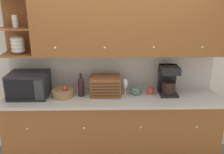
{
  "coord_description": "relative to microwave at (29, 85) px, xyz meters",
  "views": [
    {
      "loc": [
        -0.06,
        -3.36,
        2.27
      ],
      "look_at": [
        0.0,
        -0.21,
        1.2
      ],
      "focal_mm": 40.0,
      "sensor_mm": 36.0,
      "label": 1
    }
  ],
  "objects": [
    {
      "name": "ground_plane",
      "position": [
        1.1,
        0.26,
        -1.12
      ],
      "size": [
        24.0,
        24.0,
        0.0
      ],
      "primitive_type": "plane",
      "color": "slate"
    },
    {
      "name": "wall_back",
      "position": [
        1.1,
        0.29,
        0.18
      ],
      "size": [
        5.25,
        0.06,
        2.6
      ],
      "color": "silver",
      "rests_on": "ground_plane"
    },
    {
      "name": "counter_unit",
      "position": [
        1.1,
        -0.04,
        -0.64
      ],
      "size": [
        2.87,
        0.62,
        0.96
      ],
      "color": "brown",
      "rests_on": "ground_plane"
    },
    {
      "name": "backsplash_panel",
      "position": [
        1.1,
        0.25,
        0.11
      ],
      "size": [
        2.85,
        0.01,
        0.55
      ],
      "color": "#B7B2A8",
      "rests_on": "counter_unit"
    },
    {
      "name": "upper_cabinets",
      "position": [
        1.25,
        0.09,
        0.74
      ],
      "size": [
        2.85,
        0.35,
        0.72
      ],
      "color": "brown",
      "rests_on": "backsplash_panel"
    },
    {
      "name": "microwave",
      "position": [
        0.0,
        0.0,
        0.0
      ],
      "size": [
        0.5,
        0.41,
        0.32
      ],
      "color": "black",
      "rests_on": "counter_unit"
    },
    {
      "name": "fruit_basket",
      "position": [
        0.45,
        -0.02,
        -0.11
      ],
      "size": [
        0.29,
        0.29,
        0.16
      ],
      "color": "#937047",
      "rests_on": "counter_unit"
    },
    {
      "name": "wine_bottle",
      "position": [
        0.69,
        -0.0,
        -0.02
      ],
      "size": [
        0.08,
        0.08,
        0.32
      ],
      "color": "black",
      "rests_on": "counter_unit"
    },
    {
      "name": "bread_box",
      "position": [
        1.01,
        0.03,
        -0.03
      ],
      "size": [
        0.4,
        0.3,
        0.26
      ],
      "color": "brown",
      "rests_on": "counter_unit"
    },
    {
      "name": "wine_glass",
      "position": [
        1.28,
        0.02,
        -0.01
      ],
      "size": [
        0.07,
        0.07,
        0.23
      ],
      "color": "silver",
      "rests_on": "counter_unit"
    },
    {
      "name": "bowl_stack_on_counter",
      "position": [
        1.42,
        0.05,
        -0.12
      ],
      "size": [
        0.15,
        0.15,
        0.09
      ],
      "color": "slate",
      "rests_on": "counter_unit"
    },
    {
      "name": "mug",
      "position": [
        1.62,
        0.03,
        -0.11
      ],
      "size": [
        0.1,
        0.09,
        0.1
      ],
      "color": "#B73D38",
      "rests_on": "counter_unit"
    },
    {
      "name": "coffee_maker",
      "position": [
        1.86,
        0.05,
        0.04
      ],
      "size": [
        0.24,
        0.27,
        0.4
      ],
      "color": "black",
      "rests_on": "counter_unit"
    }
  ]
}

